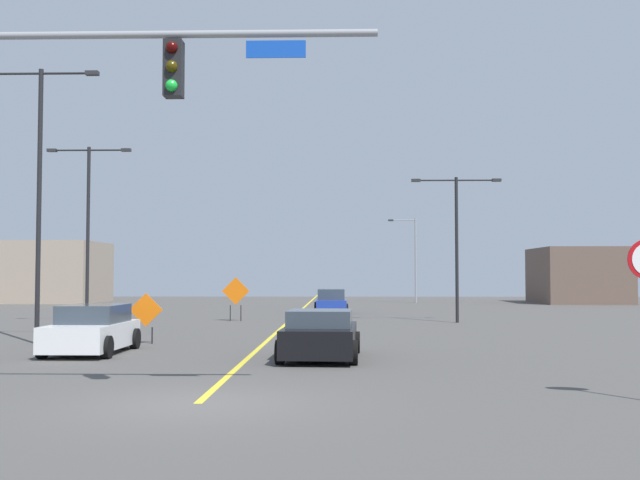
{
  "coord_description": "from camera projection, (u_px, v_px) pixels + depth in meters",
  "views": [
    {
      "loc": [
        2.57,
        -13.78,
        2.32
      ],
      "look_at": [
        1.3,
        34.62,
        4.54
      ],
      "focal_mm": 42.79,
      "sensor_mm": 36.0,
      "label": 1
    }
  ],
  "objects": [
    {
      "name": "car_black_approaching",
      "position": [
        321.0,
        336.0,
        21.17
      ],
      "size": [
        2.28,
        4.42,
        1.35
      ],
      "color": "black",
      "rests_on": "ground"
    },
    {
      "name": "street_lamp_near_right",
      "position": [
        413.0,
        255.0,
        63.56
      ],
      "size": [
        2.37,
        0.24,
        7.04
      ],
      "color": "gray",
      "rests_on": "ground"
    },
    {
      "name": "street_lamp_far_right",
      "position": [
        39.0,
        182.0,
        25.91
      ],
      "size": [
        3.97,
        0.24,
        9.37
      ],
      "color": "black",
      "rests_on": "ground"
    },
    {
      "name": "roadside_building_east",
      "position": [
        578.0,
        276.0,
        62.7
      ],
      "size": [
        6.7,
        7.94,
        4.54
      ],
      "color": "brown",
      "rests_on": "ground"
    },
    {
      "name": "ground",
      "position": [
        198.0,
        404.0,
        13.72
      ],
      "size": [
        135.68,
        135.68,
        0.0
      ],
      "primitive_type": "plane",
      "color": "#4C4947"
    },
    {
      "name": "street_lamp_near_left",
      "position": [
        88.0,
        219.0,
        35.77
      ],
      "size": [
        3.97,
        0.24,
        8.35
      ],
      "color": "black",
      "rests_on": "ground"
    },
    {
      "name": "street_lamp_far_left",
      "position": [
        457.0,
        234.0,
        37.29
      ],
      "size": [
        4.39,
        0.24,
        7.12
      ],
      "color": "black",
      "rests_on": "ground"
    },
    {
      "name": "car_white_far",
      "position": [
        92.0,
        330.0,
        22.62
      ],
      "size": [
        2.04,
        4.12,
        1.43
      ],
      "color": "white",
      "rests_on": "ground"
    },
    {
      "name": "construction_sign_right_lane",
      "position": [
        146.0,
        312.0,
        25.75
      ],
      "size": [
        1.13,
        0.09,
        1.71
      ],
      "color": "orange",
      "rests_on": "ground"
    },
    {
      "name": "construction_sign_median_near",
      "position": [
        236.0,
        293.0,
        38.4
      ],
      "size": [
        1.39,
        0.08,
        2.2
      ],
      "color": "orange",
      "rests_on": "ground"
    },
    {
      "name": "roadside_building_west",
      "position": [
        31.0,
        272.0,
        64.51
      ],
      "size": [
        11.73,
        8.11,
        5.1
      ],
      "color": "gray",
      "rests_on": "ground"
    },
    {
      "name": "road_centre_stripe",
      "position": [
        302.0,
        309.0,
        51.36
      ],
      "size": [
        0.16,
        75.38,
        0.01
      ],
      "color": "yellow",
      "rests_on": "ground"
    },
    {
      "name": "car_blue_distant",
      "position": [
        331.0,
        302.0,
        46.09
      ],
      "size": [
        2.1,
        4.53,
        1.47
      ],
      "color": "#1E389E",
      "rests_on": "ground"
    }
  ]
}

